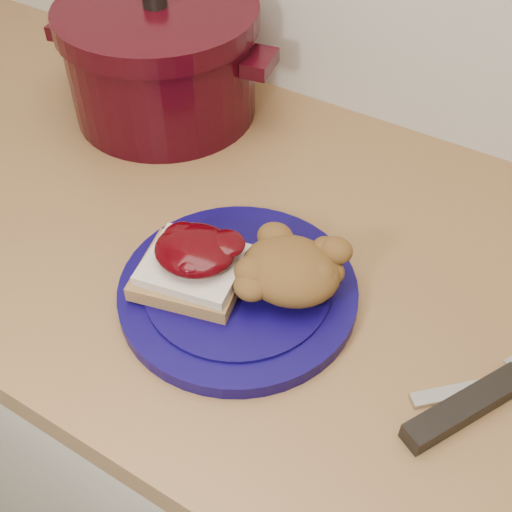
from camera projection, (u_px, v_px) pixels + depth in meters
The scene contains 8 objects.
base_cabinet at pixel (273, 447), 1.07m from camera, with size 4.00×0.60×0.86m, color beige.
plate at pixel (238, 291), 0.68m from camera, with size 0.25×0.25×0.02m, color #0B0441.
sandwich at pixel (193, 263), 0.66m from camera, with size 0.13×0.12×0.05m.
stuffing_mound at pixel (291, 270), 0.65m from camera, with size 0.10×0.09×0.05m, color brown.
chef_knife at pixel (503, 385), 0.60m from camera, with size 0.19×0.32×0.02m.
butter_knife at pixel (506, 382), 0.61m from camera, with size 0.19×0.01×0.00m, color silver.
dutch_oven at pixel (162, 60), 0.88m from camera, with size 0.32×0.32×0.17m.
pepper_grinder at pixel (186, 47), 0.92m from camera, with size 0.07×0.07×0.14m.
Camera 1 is at (0.25, 1.05, 1.42)m, focal length 45.00 mm.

